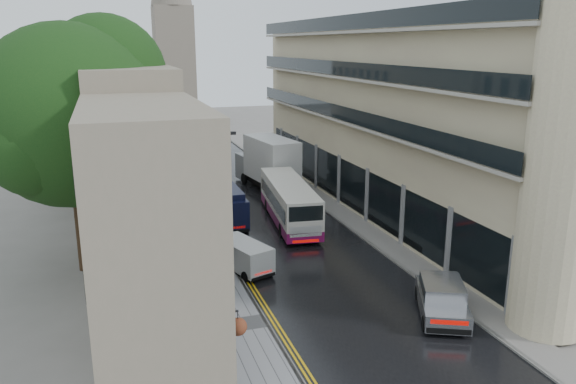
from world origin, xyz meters
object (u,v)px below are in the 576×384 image
tree_near (73,147)px  white_van (246,266)px  silver_hatchback (426,313)px  white_lorry (264,169)px  pedestrian (183,213)px  lamp_post_near (223,200)px  navy_van (217,214)px  cream_bus (281,215)px  tree_far (86,127)px  lamp_post_far (175,151)px

tree_near → white_van: size_ratio=3.69×
silver_hatchback → white_van: 9.82m
tree_near → white_van: 11.11m
white_lorry → pedestrian: 9.76m
pedestrian → white_lorry: bearing=-151.3°
lamp_post_near → tree_near: bearing=-177.8°
navy_van → tree_near: bearing=-155.3°
cream_bus → navy_van: cream_bus is taller
pedestrian → tree_far: bearing=-59.3°
white_lorry → navy_van: 10.12m
cream_bus → white_lorry: bearing=87.2°
tree_near → lamp_post_far: tree_near is taller
white_van → lamp_post_far: (-1.31, 18.29, 2.97)m
navy_van → lamp_post_far: lamp_post_far is taller
silver_hatchback → lamp_post_far: 27.12m
silver_hatchback → lamp_post_far: bearing=131.2°
silver_hatchback → pedestrian: (-8.07, 18.01, 0.07)m
silver_hatchback → navy_van: size_ratio=0.85×
white_van → tree_far: bearing=94.9°
tree_far → white_lorry: tree_far is taller
tree_far → navy_van: bearing=-49.4°
cream_bus → lamp_post_far: lamp_post_far is taller
white_van → lamp_post_near: bearing=83.6°
tree_far → white_lorry: 14.15m
white_van → navy_van: bearing=70.1°
pedestrian → white_van: bearing=89.8°
tree_near → white_lorry: size_ratio=1.60×
cream_bus → white_lorry: size_ratio=1.21×
white_lorry → navy_van: size_ratio=1.63×
silver_hatchback → white_lorry: bearing=116.3°
white_lorry → tree_near: bearing=-147.0°
tree_near → navy_van: tree_near is taller
tree_far → white_van: tree_far is taller
tree_near → tree_far: (0.30, 13.00, -0.72)m
silver_hatchback → white_van: (-6.23, 7.60, 0.00)m
lamp_post_near → lamp_post_far: 15.76m
tree_far → silver_hatchback: tree_far is taller
tree_near → silver_hatchback: bearing=-39.7°
white_lorry → pedestrian: (-7.51, -6.08, -1.37)m
cream_bus → lamp_post_near: bearing=-133.8°
tree_far → cream_bus: size_ratio=1.19×
tree_near → lamp_post_far: 15.81m
navy_van → pedestrian: bearing=130.2°
cream_bus → pedestrian: (-5.80, 4.13, -0.51)m
cream_bus → silver_hatchback: cream_bus is taller
white_lorry → silver_hatchback: white_lorry is taller
white_lorry → lamp_post_near: bearing=-122.3°
pedestrian → lamp_post_far: (0.54, 7.87, 2.90)m
lamp_post_near → white_lorry: bearing=81.8°
silver_hatchback → navy_van: navy_van is taller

